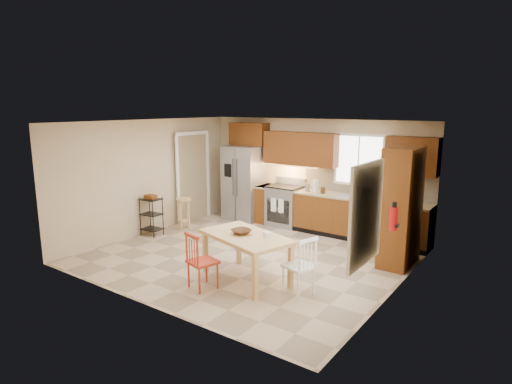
{
  "coord_description": "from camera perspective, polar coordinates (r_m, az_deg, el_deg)",
  "views": [
    {
      "loc": [
        4.57,
        -6.2,
        2.8
      ],
      "look_at": [
        -0.12,
        0.4,
        1.15
      ],
      "focal_mm": 30.0,
      "sensor_mm": 36.0,
      "label": 1
    }
  ],
  "objects": [
    {
      "name": "wall_front",
      "position": [
        6.08,
        -15.08,
        -3.65
      ],
      "size": [
        5.5,
        0.02,
        2.5
      ],
      "primitive_type": "cube",
      "color": "#CCB793",
      "rests_on": "ground"
    },
    {
      "name": "canister_steel",
      "position": [
        9.67,
        6.87,
        0.64
      ],
      "size": [
        0.11,
        0.11,
        0.18
      ],
      "primitive_type": "cylinder",
      "color": "gray",
      "rests_on": "base_cabinet_run"
    },
    {
      "name": "utility_cart",
      "position": [
        9.58,
        -13.76,
        -3.16
      ],
      "size": [
        0.45,
        0.36,
        0.86
      ],
      "primitive_type": null,
      "rotation": [
        0.0,
        0.0,
        0.06
      ],
      "color": "black",
      "rests_on": "floor"
    },
    {
      "name": "canister_wood",
      "position": [
        9.46,
        8.9,
        0.22
      ],
      "size": [
        0.1,
        0.1,
        0.14
      ],
      "primitive_type": "cylinder",
      "color": "#4B2914",
      "rests_on": "base_cabinet_run"
    },
    {
      "name": "dining_table",
      "position": [
        7.0,
        -1.33,
        -8.77
      ],
      "size": [
        1.71,
        1.26,
        0.75
      ],
      "primitive_type": null,
      "rotation": [
        0.0,
        0.0,
        -0.29
      ],
      "color": "tan",
      "rests_on": "floor"
    },
    {
      "name": "refrigerator",
      "position": [
        10.59,
        -1.54,
        1.23
      ],
      "size": [
        0.92,
        0.75,
        1.82
      ],
      "primitive_type": "cube",
      "color": "gray",
      "rests_on": "floor"
    },
    {
      "name": "chair_white",
      "position": [
        6.53,
        5.73,
        -9.65
      ],
      "size": [
        0.52,
        0.52,
        0.9
      ],
      "primitive_type": null,
      "rotation": [
        0.0,
        0.0,
        1.28
      ],
      "color": "white",
      "rests_on": "floor"
    },
    {
      "name": "table_jar",
      "position": [
        6.76,
        1.42,
        -5.84
      ],
      "size": [
        0.14,
        0.14,
        0.13
      ],
      "primitive_type": "cylinder",
      "rotation": [
        0.0,
        0.0,
        -0.29
      ],
      "color": "white",
      "rests_on": "dining_table"
    },
    {
      "name": "dishwasher",
      "position": [
        8.87,
        16.3,
        -4.32
      ],
      "size": [
        0.6,
        0.02,
        0.78
      ],
      "primitive_type": "cube",
      "color": "black",
      "rests_on": "floor"
    },
    {
      "name": "table_bowl",
      "position": [
        6.93,
        -1.98,
        -5.65
      ],
      "size": [
        0.38,
        0.38,
        0.08
      ],
      "primitive_type": "imported",
      "rotation": [
        0.0,
        0.0,
        -0.29
      ],
      "color": "#4B2914",
      "rests_on": "dining_table"
    },
    {
      "name": "upper_right_block",
      "position": [
        8.89,
        20.13,
        4.52
      ],
      "size": [
        1.0,
        0.35,
        0.75
      ],
      "primitive_type": "cube",
      "color": "#623410",
      "rests_on": "wall_back"
    },
    {
      "name": "sink",
      "position": [
        9.3,
        12.68,
        -0.82
      ],
      "size": [
        0.62,
        0.46,
        0.16
      ],
      "primitive_type": "cube",
      "color": "gray",
      "rests_on": "base_cabinet_run"
    },
    {
      "name": "soap_bottle",
      "position": [
        9.04,
        14.69,
        -0.38
      ],
      "size": [
        0.09,
        0.09,
        0.19
      ],
      "primitive_type": "imported",
      "color": "#B00C0F",
      "rests_on": "base_cabinet_run"
    },
    {
      "name": "wall_back",
      "position": [
        9.95,
        7.62,
        2.45
      ],
      "size": [
        5.5,
        0.02,
        2.5
      ],
      "primitive_type": "cube",
      "color": "#CCB793",
      "rests_on": "ground"
    },
    {
      "name": "bar_stool",
      "position": [
        9.93,
        -9.58,
        -2.88
      ],
      "size": [
        0.45,
        0.45,
        0.72
      ],
      "primitive_type": null,
      "rotation": [
        0.0,
        0.0,
        0.37
      ],
      "color": "tan",
      "rests_on": "floor"
    },
    {
      "name": "doorway",
      "position": [
        10.57,
        -8.45,
        1.85
      ],
      "size": [
        0.04,
        0.95,
        2.1
      ],
      "primitive_type": "cube",
      "color": "#8C7A59",
      "rests_on": "wall_left"
    },
    {
      "name": "upper_left_block",
      "position": [
        9.84,
        5.94,
        5.76
      ],
      "size": [
        1.8,
        0.35,
        0.75
      ],
      "primitive_type": "cube",
      "color": "#623410",
      "rests_on": "wall_back"
    },
    {
      "name": "base_cabinet_run",
      "position": [
        9.32,
        13.65,
        -3.43
      ],
      "size": [
        2.92,
        0.6,
        0.9
      ],
      "primitive_type": "cube",
      "color": "brown",
      "rests_on": "floor"
    },
    {
      "name": "base_cabinet_narrow",
      "position": [
        10.41,
        1.36,
        -1.55
      ],
      "size": [
        0.3,
        0.6,
        0.9
      ],
      "primitive_type": "cube",
      "color": "brown",
      "rests_on": "floor"
    },
    {
      "name": "window_back",
      "position": [
        9.42,
        13.56,
        4.18
      ],
      "size": [
        1.12,
        0.04,
        1.12
      ],
      "primitive_type": "cube",
      "color": "white",
      "rests_on": "wall_back"
    },
    {
      "name": "window_right",
      "position": [
        5.56,
        14.47,
        -2.9
      ],
      "size": [
        0.04,
        1.02,
        1.32
      ],
      "primitive_type": "cube",
      "color": "white",
      "rests_on": "wall_right"
    },
    {
      "name": "chair_red",
      "position": [
        6.72,
        -7.12,
        -9.06
      ],
      "size": [
        0.52,
        0.52,
        0.9
      ],
      "primitive_type": null,
      "rotation": [
        0.0,
        0.0,
        -0.29
      ],
      "color": "#AA2F1A",
      "rests_on": "floor"
    },
    {
      "name": "ceiling",
      "position": [
        7.71,
        -0.98,
        9.28
      ],
      "size": [
        5.5,
        5.0,
        0.02
      ],
      "primitive_type": "cube",
      "color": "silver",
      "rests_on": "ground"
    },
    {
      "name": "range_stove",
      "position": [
        10.1,
        3.9,
        -1.91
      ],
      "size": [
        0.76,
        0.63,
        0.92
      ],
      "primitive_type": "cube",
      "color": "gray",
      "rests_on": "floor"
    },
    {
      "name": "floor",
      "position": [
        8.2,
        -0.92,
        -8.46
      ],
      "size": [
        5.5,
        5.5,
        0.0
      ],
      "primitive_type": "plane",
      "color": "tan",
      "rests_on": "ground"
    },
    {
      "name": "upper_over_fridge",
      "position": [
        10.61,
        -0.92,
        7.72
      ],
      "size": [
        1.0,
        0.35,
        0.55
      ],
      "primitive_type": "cube",
      "color": "#623410",
      "rests_on": "wall_back"
    },
    {
      "name": "wall_left",
      "position": [
        9.72,
        -14.14,
        1.98
      ],
      "size": [
        0.02,
        5.0,
        2.5
      ],
      "primitive_type": "cube",
      "color": "#CCB793",
      "rests_on": "ground"
    },
    {
      "name": "backsplash",
      "position": [
        9.43,
        14.51,
        1.21
      ],
      "size": [
        2.92,
        0.03,
        0.55
      ],
      "primitive_type": "cube",
      "color": "beige",
      "rests_on": "wall_back"
    },
    {
      "name": "pantry",
      "position": [
        7.9,
        18.8,
        -1.91
      ],
      "size": [
        0.5,
        0.95,
        2.1
      ],
      "primitive_type": "cube",
      "color": "brown",
      "rests_on": "floor"
    },
    {
      "name": "fire_extinguisher",
      "position": [
        6.86,
        17.87,
        -3.41
      ],
      "size": [
        0.12,
        0.12,
        0.36
      ],
      "primitive_type": "cylinder",
      "color": "#B00C0F",
      "rests_on": "wall_right"
    },
    {
      "name": "wall_right",
      "position": [
        6.65,
        18.53,
        -2.58
      ],
      "size": [
        0.02,
        5.0,
        2.5
      ],
      "primitive_type": "cube",
      "color": "#CCB793",
      "rests_on": "ground"
    },
    {
      "name": "paper_towel",
      "position": [
        9.57,
        7.92,
        0.8
      ],
      "size": [
        0.12,
        0.12,
        0.28
      ],
      "primitive_type": "cylinder",
      "color": "white",
      "rests_on": "base_cabinet_run"
    },
    {
      "name": "undercab_glow",
      "position": [
        10.02,
        4.32,
        3.62
      ],
      "size": [
        1.6,
        0.3,
        0.01
      ],
      "primitive_type": "cube",
      "color": "#FFBF66",
      "rests_on": "wall_back"
    }
  ]
}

